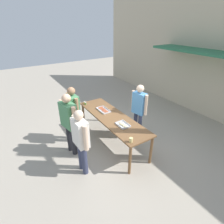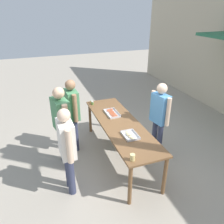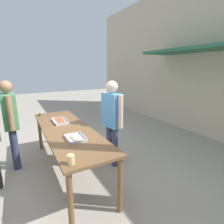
# 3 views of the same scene
# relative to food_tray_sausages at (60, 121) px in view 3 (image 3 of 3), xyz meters

# --- Properties ---
(ground_plane) EXTENTS (24.00, 24.00, 0.00)m
(ground_plane) POSITION_rel_food_tray_sausages_xyz_m (0.47, 0.01, -0.88)
(ground_plane) COLOR #A39989
(building_facade_back) EXTENTS (12.00, 1.11, 4.50)m
(building_facade_back) POSITION_rel_food_tray_sausages_xyz_m (0.47, 3.99, 1.37)
(building_facade_back) COLOR beige
(building_facade_back) RESTS_ON ground
(serving_table) EXTENTS (2.73, 0.80, 0.87)m
(serving_table) POSITION_rel_food_tray_sausages_xyz_m (0.47, 0.01, -0.10)
(serving_table) COLOR brown
(serving_table) RESTS_ON ground
(food_tray_sausages) EXTENTS (0.47, 0.27, 0.04)m
(food_tray_sausages) POSITION_rel_food_tray_sausages_xyz_m (0.00, 0.00, 0.00)
(food_tray_sausages) COLOR silver
(food_tray_sausages) RESTS_ON serving_table
(food_tray_buns) EXTENTS (0.37, 0.27, 0.06)m
(food_tray_buns) POSITION_rel_food_tray_sausages_xyz_m (1.02, -0.00, 0.01)
(food_tray_buns) COLOR silver
(food_tray_buns) RESTS_ON serving_table
(condiment_jar_mustard) EXTENTS (0.06, 0.06, 0.08)m
(condiment_jar_mustard) POSITION_rel_food_tray_sausages_xyz_m (-0.76, -0.28, 0.02)
(condiment_jar_mustard) COLOR gold
(condiment_jar_mustard) RESTS_ON serving_table
(condiment_jar_ketchup) EXTENTS (0.06, 0.06, 0.08)m
(condiment_jar_ketchup) POSITION_rel_food_tray_sausages_xyz_m (-0.67, -0.28, 0.02)
(condiment_jar_ketchup) COLOR #567A38
(condiment_jar_ketchup) RESTS_ON serving_table
(beer_cup) EXTENTS (0.09, 0.09, 0.11)m
(beer_cup) POSITION_rel_food_tray_sausages_xyz_m (1.70, -0.27, 0.04)
(beer_cup) COLOR #DBC67A
(beer_cup) RESTS_ON serving_table
(person_server_behind_table) EXTENTS (0.56, 0.29, 1.71)m
(person_server_behind_table) POSITION_rel_food_tray_sausages_xyz_m (0.64, 0.86, 0.14)
(person_server_behind_table) COLOR #333851
(person_server_behind_table) RESTS_ON ground
(person_customer_holding_hotdog) EXTENTS (0.63, 0.27, 1.72)m
(person_customer_holding_hotdog) POSITION_rel_food_tray_sausages_xyz_m (-0.21, -0.87, 0.14)
(person_customer_holding_hotdog) COLOR #333851
(person_customer_holding_hotdog) RESTS_ON ground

